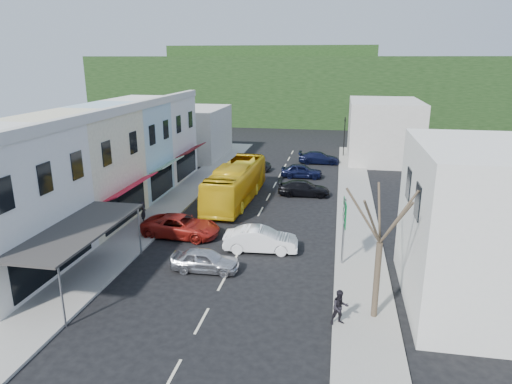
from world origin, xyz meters
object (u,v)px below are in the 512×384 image
(car_white, at_px, (261,241))
(pedestrian_left, at_px, (143,211))
(traffic_signal, at_px, (344,137))
(street_tree, at_px, (380,243))
(car_red, at_px, (181,227))
(car_silver, at_px, (205,260))
(bus, at_px, (236,184))
(direction_sign, at_px, (343,233))
(pedestrian_right, at_px, (340,307))

(car_white, bearing_deg, pedestrian_left, 66.18)
(traffic_signal, bearing_deg, car_white, 75.46)
(street_tree, bearing_deg, car_red, 146.46)
(car_silver, bearing_deg, car_red, 32.16)
(car_silver, bearing_deg, traffic_signal, -14.01)
(bus, xyz_separation_m, direction_sign, (8.91, -11.04, 0.51))
(direction_sign, bearing_deg, traffic_signal, 85.83)
(car_red, height_order, pedestrian_right, pedestrian_right)
(street_tree, bearing_deg, bus, 122.11)
(bus, bearing_deg, direction_sign, -49.03)
(pedestrian_right, xyz_separation_m, direction_sign, (0.10, 6.52, 1.06))
(street_tree, bearing_deg, direction_sign, 105.14)
(pedestrian_left, height_order, street_tree, street_tree)
(pedestrian_left, bearing_deg, street_tree, -146.16)
(car_white, xyz_separation_m, street_tree, (6.56, -6.73, 3.15))
(bus, relative_size, street_tree, 1.51)
(bus, bearing_deg, car_white, -66.60)
(car_white, height_order, traffic_signal, traffic_signal)
(traffic_signal, bearing_deg, street_tree, 87.34)
(car_red, distance_m, pedestrian_left, 3.97)
(car_red, height_order, traffic_signal, traffic_signal)
(street_tree, bearing_deg, car_white, 134.27)
(car_red, height_order, street_tree, street_tree)
(car_silver, bearing_deg, direction_sign, -75.30)
(car_silver, xyz_separation_m, car_red, (-3.13, 4.80, 0.00))
(pedestrian_left, distance_m, pedestrian_right, 18.00)
(pedestrian_left, xyz_separation_m, pedestrian_right, (14.25, -10.99, 0.00))
(direction_sign, xyz_separation_m, street_tree, (1.50, -5.53, 1.79))
(pedestrian_right, bearing_deg, pedestrian_left, 120.25)
(bus, bearing_deg, street_tree, -55.80)
(car_white, bearing_deg, direction_sign, -107.75)
(car_white, relative_size, pedestrian_right, 2.59)
(car_silver, distance_m, pedestrian_right, 8.78)
(car_silver, height_order, street_tree, street_tree)
(car_silver, bearing_deg, pedestrian_left, 44.16)
(street_tree, distance_m, traffic_signal, 36.94)
(traffic_signal, bearing_deg, car_red, 64.31)
(bus, distance_m, pedestrian_right, 19.66)
(direction_sign, bearing_deg, pedestrian_left, 158.70)
(bus, xyz_separation_m, car_red, (-1.93, -8.40, -0.85))
(pedestrian_left, distance_m, traffic_signal, 30.55)
(direction_sign, height_order, traffic_signal, traffic_signal)
(pedestrian_left, relative_size, street_tree, 0.22)
(bus, distance_m, traffic_signal, 22.23)
(car_silver, distance_m, car_white, 4.27)
(pedestrian_left, xyz_separation_m, traffic_signal, (14.44, 26.89, 1.44))
(car_red, distance_m, traffic_signal, 30.76)
(car_silver, relative_size, street_tree, 0.57)
(pedestrian_right, xyz_separation_m, traffic_signal, (0.18, 37.87, 1.44))
(pedestrian_left, distance_m, street_tree, 18.96)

